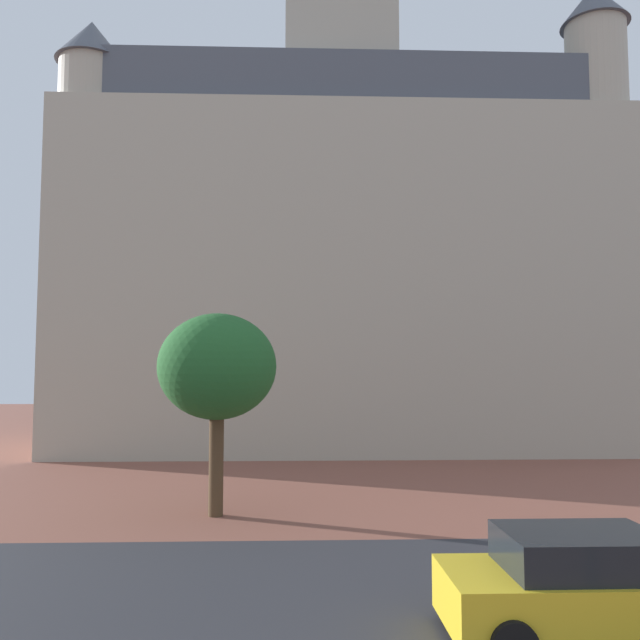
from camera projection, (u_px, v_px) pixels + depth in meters
ground_plane at (338, 581)px, 11.86m from camera, size 120.00×120.00×0.00m
street_asphalt_strip at (341, 600)px, 10.85m from camera, size 120.00×7.61×0.00m
landmark_building at (343, 236)px, 33.05m from camera, size 27.12×10.39×37.59m
car_yellow at (581, 587)px, 9.36m from camera, size 4.02×2.07×1.53m
tree_curb_far at (217, 368)px, 17.36m from camera, size 3.21×3.21×5.43m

